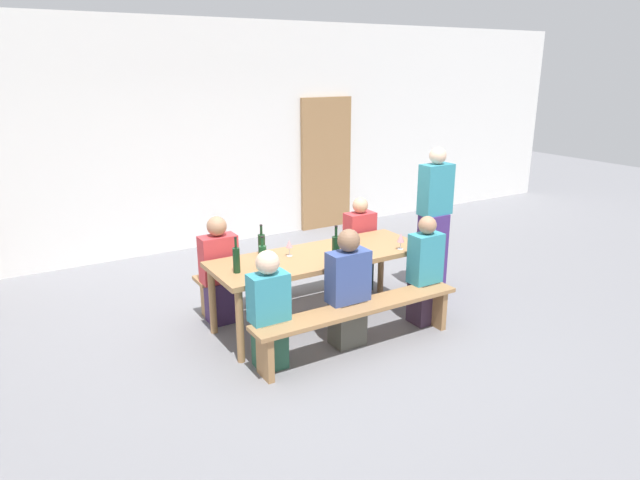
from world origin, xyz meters
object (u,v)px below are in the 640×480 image
(wine_glass_3, at_px, (339,243))
(bench_near, at_px, (359,315))
(wine_glass_1, at_px, (348,238))
(wine_glass_4, at_px, (354,234))
(wine_bottle_0, at_px, (236,259))
(seated_guest_near_2, at_px, (425,273))
(standing_host, at_px, (434,224))
(wine_bottle_3, at_px, (263,256))
(wine_bottle_1, at_px, (262,244))
(wine_glass_0, at_px, (289,245))
(wooden_door, at_px, (326,164))
(bench_far, at_px, (288,270))
(wine_glass_2, at_px, (401,238))
(seated_guest_near_0, at_px, (269,312))
(tasting_table, at_px, (320,261))
(seated_guest_far_0, at_px, (219,273))
(seated_guest_near_1, at_px, (348,291))
(seated_guest_far_1, at_px, (359,247))
(wine_bottle_2, at_px, (336,248))

(wine_glass_3, bearing_deg, bench_near, -105.13)
(wine_glass_1, height_order, wine_glass_4, wine_glass_1)
(wine_bottle_0, relative_size, seated_guest_near_2, 0.30)
(wine_bottle_0, bearing_deg, standing_host, 2.78)
(bench_near, relative_size, wine_bottle_3, 6.89)
(wine_bottle_1, relative_size, wine_glass_0, 1.86)
(wooden_door, distance_m, bench_far, 3.17)
(wine_glass_4, bearing_deg, bench_far, 127.94)
(wooden_door, relative_size, wine_glass_2, 12.18)
(wine_bottle_0, bearing_deg, wooden_door, 47.23)
(wine_glass_3, bearing_deg, seated_guest_near_0, -155.94)
(wooden_door, relative_size, tasting_table, 0.94)
(wooden_door, height_order, seated_guest_near_0, wooden_door)
(wine_glass_4, relative_size, seated_guest_near_0, 0.15)
(wine_bottle_1, bearing_deg, seated_guest_near_0, -112.10)
(seated_guest_near_2, bearing_deg, seated_guest_near_0, 90.00)
(wine_bottle_1, distance_m, wine_glass_3, 0.78)
(seated_guest_near_0, bearing_deg, wine_bottle_1, -22.10)
(wine_bottle_1, bearing_deg, seated_guest_far_0, 146.59)
(wine_bottle_0, xyz_separation_m, wine_glass_0, (0.63, 0.16, -0.01))
(wine_glass_1, bearing_deg, seated_guest_near_2, -42.02)
(wine_glass_0, relative_size, wine_glass_1, 0.96)
(wine_glass_4, height_order, seated_guest_near_1, seated_guest_near_1)
(seated_guest_near_2, bearing_deg, wine_bottle_0, 74.95)
(wine_glass_1, xyz_separation_m, seated_guest_near_2, (0.59, -0.53, -0.33))
(wooden_door, xyz_separation_m, wine_glass_1, (-1.65, -3.10, -0.18))
(wooden_door, height_order, seated_guest_near_2, wooden_door)
(wine_glass_3, relative_size, wine_glass_4, 1.02)
(wine_bottle_0, bearing_deg, seated_guest_far_1, 18.57)
(wine_bottle_1, xyz_separation_m, wine_glass_0, (0.21, -0.20, 0.01))
(seated_guest_near_0, bearing_deg, wine_bottle_0, 8.89)
(wine_glass_0, relative_size, standing_host, 0.10)
(wine_glass_1, xyz_separation_m, wine_glass_2, (0.47, -0.28, -0.00))
(wine_glass_0, distance_m, standing_host, 1.87)
(tasting_table, height_order, bench_near, tasting_table)
(seated_guest_near_0, xyz_separation_m, seated_guest_near_2, (1.77, 0.00, 0.02))
(bench_far, relative_size, seated_guest_near_2, 1.87)
(bench_near, distance_m, wine_glass_1, 0.92)
(wine_bottle_1, xyz_separation_m, wine_glass_3, (0.66, -0.40, 0.01))
(seated_guest_near_1, bearing_deg, seated_guest_far_1, -39.24)
(wine_glass_1, height_order, seated_guest_far_0, seated_guest_far_0)
(wine_bottle_1, distance_m, seated_guest_far_0, 0.55)
(tasting_table, height_order, bench_far, tasting_table)
(tasting_table, relative_size, wine_glass_4, 13.62)
(wine_glass_3, bearing_deg, wine_bottle_3, 177.82)
(wooden_door, distance_m, wine_bottle_2, 3.87)
(wine_glass_1, bearing_deg, wine_glass_0, 168.73)
(wine_bottle_2, height_order, wine_glass_1, wine_bottle_2)
(bench_near, xyz_separation_m, seated_guest_near_2, (0.92, 0.15, 0.19))
(seated_guest_far_0, bearing_deg, wine_glass_0, 52.67)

